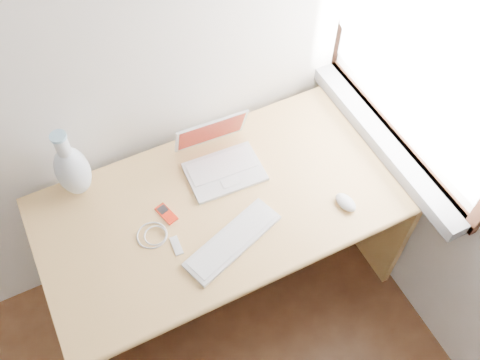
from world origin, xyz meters
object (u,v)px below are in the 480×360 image
external_keyboard (233,241)px  vase (72,169)px  laptop (220,159)px  desk (218,213)px

external_keyboard → vase: (-0.42, 0.47, 0.12)m
external_keyboard → vase: size_ratio=1.26×
laptop → vase: bearing=168.5°
external_keyboard → laptop: bearing=53.3°
desk → vase: size_ratio=4.43×
laptop → external_keyboard: (-0.11, -0.33, -0.04)m
laptop → desk: bearing=-123.9°
desk → external_keyboard: external_keyboard is taller
desk → laptop: (0.05, 0.07, 0.26)m
external_keyboard → vase: 0.64m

